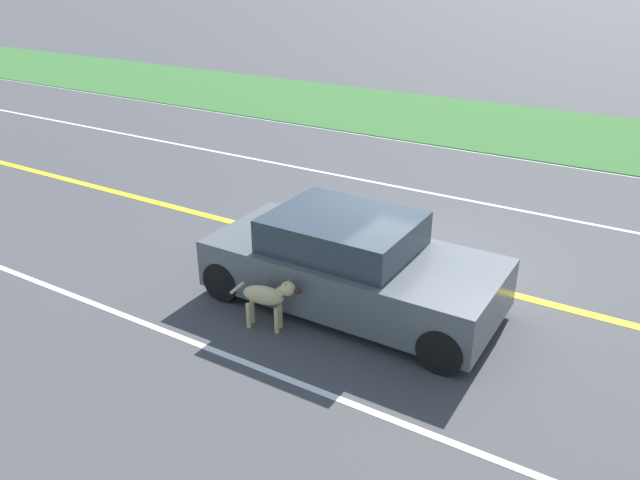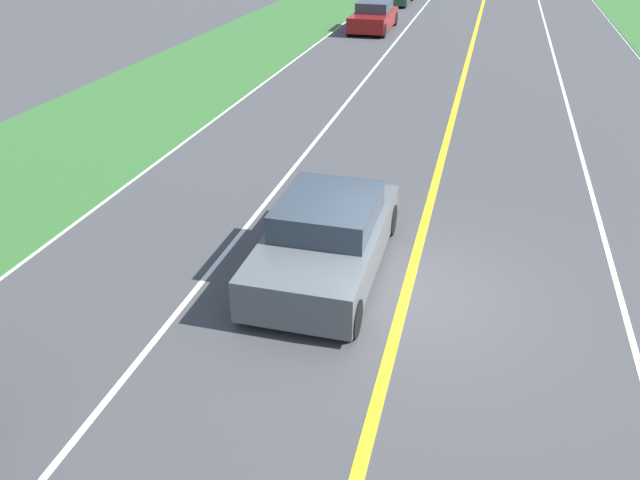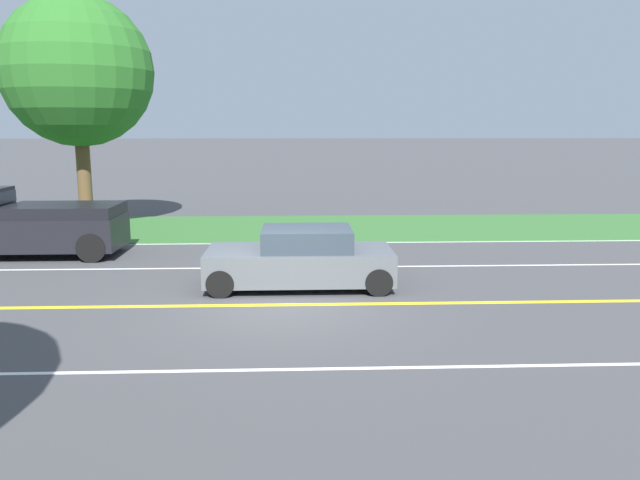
# 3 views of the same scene
# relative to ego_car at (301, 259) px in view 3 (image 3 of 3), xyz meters

# --- Properties ---
(ground_plane) EXTENTS (400.00, 400.00, 0.00)m
(ground_plane) POSITION_rel_ego_car_xyz_m (-1.51, 0.37, -0.64)
(ground_plane) COLOR #424244
(centre_divider_line) EXTENTS (0.18, 160.00, 0.01)m
(centre_divider_line) POSITION_rel_ego_car_xyz_m (-1.51, 0.37, -0.64)
(centre_divider_line) COLOR yellow
(centre_divider_line) RESTS_ON ground
(lane_edge_line_right) EXTENTS (0.14, 160.00, 0.01)m
(lane_edge_line_right) POSITION_rel_ego_car_xyz_m (5.49, 0.37, -0.64)
(lane_edge_line_right) COLOR white
(lane_edge_line_right) RESTS_ON ground
(lane_dash_same_dir) EXTENTS (0.10, 160.00, 0.01)m
(lane_dash_same_dir) POSITION_rel_ego_car_xyz_m (1.99, 0.37, -0.64)
(lane_dash_same_dir) COLOR white
(lane_dash_same_dir) RESTS_ON ground
(lane_dash_oncoming) EXTENTS (0.10, 160.00, 0.01)m
(lane_dash_oncoming) POSITION_rel_ego_car_xyz_m (-5.01, 0.37, -0.64)
(lane_dash_oncoming) COLOR white
(lane_dash_oncoming) RESTS_ON ground
(grass_verge_right) EXTENTS (6.00, 160.00, 0.03)m
(grass_verge_right) POSITION_rel_ego_car_xyz_m (8.49, 0.37, -0.63)
(grass_verge_right) COLOR #33662D
(grass_verge_right) RESTS_ON ground
(ego_car) EXTENTS (1.94, 4.21, 1.37)m
(ego_car) POSITION_rel_ego_car_xyz_m (0.00, 0.00, 0.00)
(ego_car) COLOR #51565B
(ego_car) RESTS_ON ground
(dog) EXTENTS (0.36, 1.04, 0.80)m
(dog) POSITION_rel_ego_car_xyz_m (1.17, -0.62, -0.13)
(dog) COLOR #D1B784
(dog) RESTS_ON ground
(pickup_truck) EXTENTS (2.05, 5.41, 1.93)m
(pickup_truck) POSITION_rel_ego_car_xyz_m (3.79, 8.05, 0.34)
(pickup_truck) COLOR black
(pickup_truck) RESTS_ON ground
(roadside_tree_right_near) EXTENTS (5.20, 5.20, 8.13)m
(roadside_tree_right_near) POSITION_rel_ego_car_xyz_m (8.63, 7.63, 4.87)
(roadside_tree_right_near) COLOR brown
(roadside_tree_right_near) RESTS_ON ground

